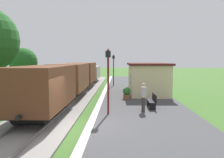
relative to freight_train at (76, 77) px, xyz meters
The scene contains 15 objects.
ground_plane 11.25m from the freight_train, 77.56° to the right, with size 160.00×160.00×0.00m, color #3D6628.
platform_slab 12.32m from the freight_train, 62.76° to the right, with size 6.00×60.00×0.25m, color #424244.
platform_edge_stripe 11.31m from the freight_train, 75.56° to the right, with size 0.36×60.00×0.01m, color silver.
track_ballast 10.99m from the freight_train, 90.00° to the right, with size 3.80×60.00×0.12m, color gray.
rail_near 10.99m from the freight_train, 86.21° to the right, with size 0.07×60.00×0.14m, color slate.
rail_far 10.99m from the freight_train, 93.79° to the right, with size 0.07×60.00×0.14m, color slate.
freight_train is the anchor object (origin of this frame).
station_hut 6.93m from the freight_train, 11.31° to the right, with size 3.50×5.80×2.78m.
bench_near_hut 9.68m from the freight_train, 48.98° to the right, with size 0.42×1.50×0.91m.
bench_down_platform 7.14m from the freight_train, 26.66° to the left, with size 0.42×1.50×0.91m.
person_waiting 10.00m from the freight_train, 55.69° to the right, with size 0.32×0.43×1.71m.
potted_planter 6.37m from the freight_train, 40.31° to the right, with size 0.64×0.64×0.92m.
lamp_post_near 9.72m from the freight_train, 68.29° to the right, with size 0.28×0.28×3.70m.
lamp_post_far 5.71m from the freight_train, 50.29° to the left, with size 0.28×0.28×3.70m.
tree_trackside_far 6.36m from the freight_train, 164.69° to the left, with size 2.91×2.91×4.59m.
Camera 1 is at (1.74, -9.97, 3.32)m, focal length 34.29 mm.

